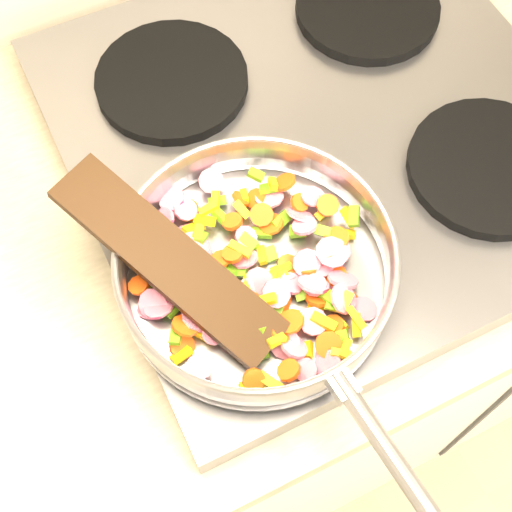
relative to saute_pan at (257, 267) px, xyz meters
name	(u,v)px	position (x,y,z in m)	size (l,w,h in m)	color
cooktop	(323,137)	(0.17, 0.16, -0.07)	(0.60, 0.60, 0.04)	#939399
grate_fl	(273,262)	(0.03, 0.02, -0.04)	(0.19, 0.19, 0.02)	black
grate_fr	(489,167)	(0.31, 0.02, -0.04)	(0.19, 0.19, 0.02)	black
grate_bl	(172,81)	(0.03, 0.30, -0.04)	(0.19, 0.19, 0.02)	black
grate_br	(367,8)	(0.31, 0.30, -0.04)	(0.19, 0.19, 0.02)	black
saute_pan	(257,267)	(0.00, 0.00, 0.00)	(0.33, 0.49, 0.06)	#9E9EA5
vegetable_heap	(258,276)	(0.00, 0.00, -0.01)	(0.26, 0.27, 0.05)	yellow
wooden_spatula	(169,260)	(-0.08, 0.04, 0.02)	(0.26, 0.06, 0.01)	black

